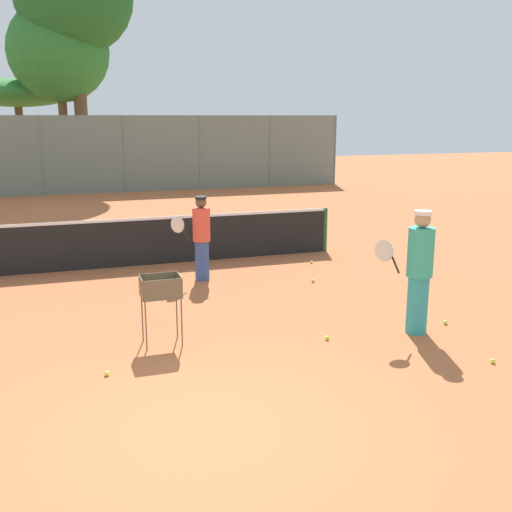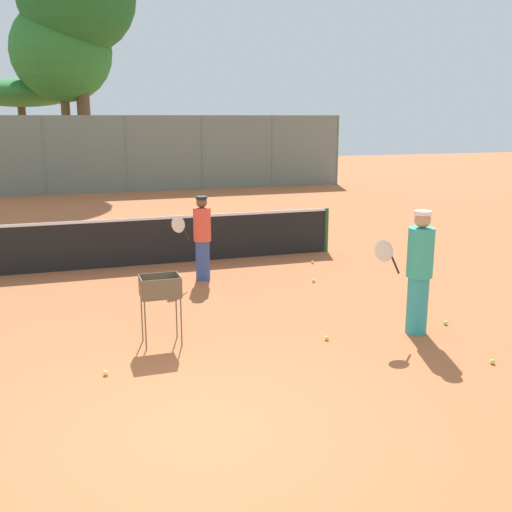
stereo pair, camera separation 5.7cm
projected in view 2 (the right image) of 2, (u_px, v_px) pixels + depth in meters
ground_plane at (198, 432)px, 6.27m from camera, size 80.00×80.00×0.00m
tennis_net at (121, 242)px, 13.03m from camera, size 9.91×0.10×1.07m
back_fence at (86, 155)px, 25.24m from camera, size 23.49×0.08×3.27m
tree_0 at (76, 18)px, 26.47m from camera, size 3.05×3.05×9.20m
tree_1 at (20, 94)px, 29.02m from camera, size 5.37×5.37×5.00m
tree_2 at (61, 52)px, 27.00m from camera, size 4.51×4.51×8.34m
player_white_outfit at (419, 271)px, 8.93m from camera, size 0.94×0.39×1.88m
player_red_cap at (202, 237)px, 11.93m from camera, size 0.88×0.41×1.69m
ball_cart at (160, 292)px, 8.55m from camera, size 0.56×0.41×1.02m
tennis_ball_0 at (446, 323)px, 9.49m from camera, size 0.07×0.07×0.07m
tennis_ball_2 at (312, 262)px, 13.43m from camera, size 0.07×0.07×0.07m
tennis_ball_4 at (327, 338)px, 8.84m from camera, size 0.07×0.07×0.07m
tennis_ball_5 at (314, 281)px, 11.91m from camera, size 0.07×0.07×0.07m
tennis_ball_6 at (493, 362)px, 7.99m from camera, size 0.07×0.07×0.07m
tennis_ball_8 at (106, 373)px, 7.63m from camera, size 0.07×0.07×0.07m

